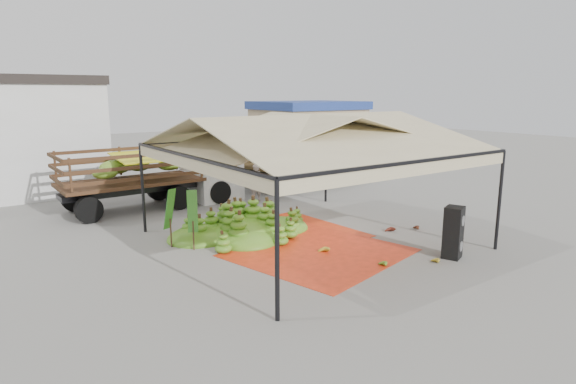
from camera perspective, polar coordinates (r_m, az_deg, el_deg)
ground at (r=15.58m, az=2.62°, el=-5.69°), size 90.00×90.00×0.00m
canopy_tent at (r=14.93m, az=2.74°, el=6.48°), size 8.10×8.10×4.00m
building_tan at (r=31.37m, az=2.37°, el=6.99°), size 6.30×5.30×4.10m
tarp_left at (r=14.38m, az=3.72°, el=-7.18°), size 5.41×5.25×0.01m
tarp_right at (r=16.30m, az=-0.12°, el=-4.86°), size 4.40×4.59×0.01m
banana_heap at (r=16.15m, az=-5.27°, el=-3.09°), size 6.00×5.36×1.09m
hand_yellow_a at (r=14.09m, az=16.91°, el=-7.72°), size 0.47×0.42×0.18m
hand_yellow_b at (r=14.33m, az=4.22°, el=-6.82°), size 0.62×0.58×0.22m
hand_red_a at (r=17.27m, az=14.74°, el=-3.99°), size 0.55×0.52×0.19m
hand_red_b at (r=16.71m, az=12.01°, el=-4.35°), size 0.61×0.58×0.22m
hand_green at (r=13.49m, az=10.98°, el=-8.27°), size 0.49×0.43×0.19m
hanging_bunches at (r=15.20m, az=8.13°, el=3.89°), size 4.74×0.24×0.20m
speaker_stack at (r=14.52m, az=19.00°, el=-4.55°), size 0.68×0.64×1.50m
banana_leaves at (r=15.18m, az=-12.55°, el=-6.45°), size 0.96×1.36×3.70m
vendor at (r=20.80m, az=-3.86°, el=1.10°), size 0.64×0.45×1.67m
truck_left at (r=20.61m, az=-14.95°, el=2.63°), size 7.32×2.64×2.50m
truck_right at (r=25.26m, az=2.82°, el=4.74°), size 7.76×3.35×2.59m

